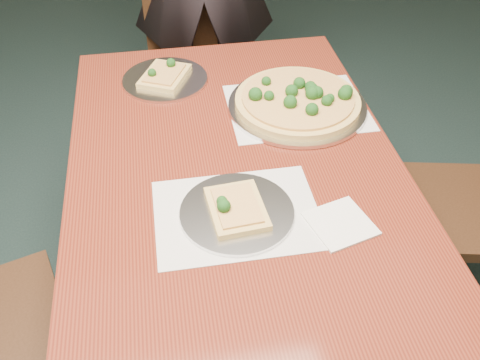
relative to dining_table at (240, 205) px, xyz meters
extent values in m
cube|color=#521A10|center=(0.00, 0.00, 0.07)|extent=(0.90, 1.50, 0.04)
cylinder|color=black|center=(-0.39, 0.69, -0.31)|extent=(0.07, 0.07, 0.70)
cylinder|color=black|center=(0.39, 0.69, -0.31)|extent=(0.07, 0.07, 0.70)
cube|color=black|center=(-0.03, 1.10, -0.21)|extent=(0.46, 0.46, 0.04)
cylinder|color=black|center=(-0.23, 0.94, -0.44)|extent=(0.04, 0.04, 0.43)
cylinder|color=black|center=(-0.19, 1.29, -0.44)|extent=(0.04, 0.04, 0.43)
cylinder|color=black|center=(0.13, 0.90, -0.44)|extent=(0.04, 0.04, 0.43)
cylinder|color=black|center=(0.17, 1.26, -0.44)|extent=(0.04, 0.04, 0.43)
cube|color=black|center=(-0.01, 1.28, 0.03)|extent=(0.42, 0.08, 0.44)
cylinder|color=black|center=(-0.59, 0.06, -0.44)|extent=(0.04, 0.04, 0.43)
cube|color=black|center=(0.71, 0.08, -0.21)|extent=(0.50, 0.50, 0.04)
cylinder|color=black|center=(0.57, 0.29, -0.44)|extent=(0.04, 0.04, 0.43)
cylinder|color=black|center=(0.92, 0.22, -0.44)|extent=(0.04, 0.04, 0.43)
cylinder|color=black|center=(0.50, -0.06, -0.44)|extent=(0.04, 0.04, 0.43)
cube|color=white|center=(0.23, 0.30, 0.09)|extent=(0.42, 0.32, 0.00)
cube|color=white|center=(-0.03, -0.12, 0.09)|extent=(0.40, 0.30, 0.00)
cylinder|color=silver|center=(0.23, 0.30, 0.10)|extent=(0.42, 0.42, 0.01)
cylinder|color=tan|center=(0.23, 0.30, 0.12)|extent=(0.38, 0.38, 0.02)
cylinder|color=#E7D578|center=(0.23, 0.30, 0.13)|extent=(0.34, 0.34, 0.01)
sphere|color=#133C12|center=(0.10, 0.31, 0.15)|extent=(0.04, 0.04, 0.04)
sphere|color=#133C12|center=(0.27, 0.29, 0.15)|extent=(0.04, 0.04, 0.04)
sphere|color=#133C12|center=(0.29, 0.29, 0.15)|extent=(0.04, 0.04, 0.04)
sphere|color=#133C12|center=(0.38, 0.29, 0.15)|extent=(0.04, 0.04, 0.04)
sphere|color=#133C12|center=(0.30, 0.25, 0.14)|extent=(0.03, 0.03, 0.03)
sphere|color=#133C12|center=(0.14, 0.30, 0.14)|extent=(0.03, 0.03, 0.03)
sphere|color=#133C12|center=(0.28, 0.33, 0.14)|extent=(0.04, 0.04, 0.04)
sphere|color=#133C12|center=(0.37, 0.27, 0.15)|extent=(0.04, 0.04, 0.04)
sphere|color=#133C12|center=(0.15, 0.39, 0.14)|extent=(0.03, 0.03, 0.03)
sphere|color=#133C12|center=(0.19, 0.26, 0.15)|extent=(0.04, 0.04, 0.04)
sphere|color=#133C12|center=(0.25, 0.36, 0.15)|extent=(0.04, 0.04, 0.04)
sphere|color=#133C12|center=(0.28, 0.31, 0.15)|extent=(0.04, 0.04, 0.04)
sphere|color=#133C12|center=(0.32, 0.26, 0.14)|extent=(0.03, 0.03, 0.03)
sphere|color=#133C12|center=(0.21, 0.32, 0.15)|extent=(0.04, 0.04, 0.04)
sphere|color=#133C12|center=(0.25, 0.21, 0.15)|extent=(0.04, 0.04, 0.04)
cylinder|color=silver|center=(-0.03, -0.12, 0.10)|extent=(0.28, 0.28, 0.01)
cube|color=tan|center=(-0.03, -0.12, 0.11)|extent=(0.14, 0.18, 0.02)
cube|color=#E7D578|center=(-0.03, -0.12, 0.12)|extent=(0.11, 0.15, 0.01)
sphere|color=#133C12|center=(-0.06, -0.11, 0.13)|extent=(0.03, 0.03, 0.03)
sphere|color=#133C12|center=(-0.06, -0.13, 0.14)|extent=(0.03, 0.03, 0.03)
cylinder|color=silver|center=(-0.16, 0.53, 0.10)|extent=(0.28, 0.28, 0.01)
cube|color=tan|center=(-0.16, 0.53, 0.11)|extent=(0.19, 0.21, 0.02)
cube|color=#E7D578|center=(-0.16, 0.53, 0.12)|extent=(0.15, 0.17, 0.01)
sphere|color=#133C12|center=(-0.20, 0.52, 0.13)|extent=(0.03, 0.03, 0.03)
sphere|color=#133C12|center=(-0.14, 0.57, 0.13)|extent=(0.03, 0.03, 0.03)
cube|color=white|center=(0.21, -0.20, 0.09)|extent=(0.17, 0.17, 0.01)
camera|label=1|loc=(-0.17, -1.03, 1.02)|focal=40.00mm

